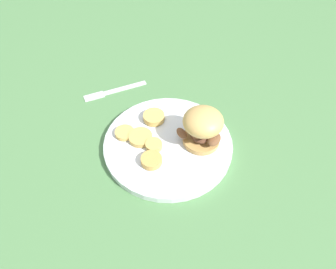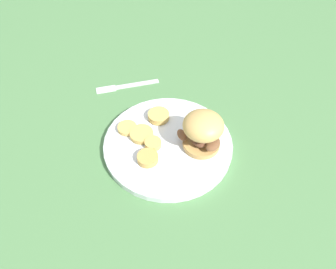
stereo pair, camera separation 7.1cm
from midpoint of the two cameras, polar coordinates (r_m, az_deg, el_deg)
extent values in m
plane|color=#4C7A47|center=(0.75, -2.73, -2.32)|extent=(4.00, 4.00, 0.00)
cylinder|color=white|center=(0.74, -2.76, -1.92)|extent=(0.29, 0.29, 0.02)
torus|color=white|center=(0.74, -2.78, -1.59)|extent=(0.29, 0.29, 0.01)
cylinder|color=tan|center=(0.73, 3.02, -1.00)|extent=(0.08, 0.08, 0.01)
ellipsoid|color=brown|center=(0.70, 5.15, -0.99)|extent=(0.05, 0.05, 0.02)
ellipsoid|color=brown|center=(0.72, -0.43, 0.05)|extent=(0.02, 0.03, 0.01)
ellipsoid|color=brown|center=(0.71, 2.38, 0.00)|extent=(0.03, 0.03, 0.01)
ellipsoid|color=brown|center=(0.73, 2.58, 1.10)|extent=(0.06, 0.06, 0.02)
ellipsoid|color=brown|center=(0.72, 2.66, 0.23)|extent=(0.04, 0.04, 0.02)
ellipsoid|color=#563323|center=(0.72, 2.69, -0.13)|extent=(0.05, 0.06, 0.02)
ellipsoid|color=tan|center=(0.69, 3.21, 2.12)|extent=(0.09, 0.09, 0.05)
cylinder|color=tan|center=(0.76, -10.26, 0.16)|extent=(0.04, 0.04, 0.01)
cylinder|color=tan|center=(0.70, -5.85, -4.65)|extent=(0.05, 0.05, 0.01)
cylinder|color=tan|center=(0.72, -5.21, -2.26)|extent=(0.04, 0.04, 0.01)
cylinder|color=tan|center=(0.78, -5.05, 2.92)|extent=(0.05, 0.05, 0.01)
cylinder|color=tan|center=(0.74, -7.58, -0.64)|extent=(0.05, 0.05, 0.01)
cube|color=silver|center=(0.90, -9.79, 7.91)|extent=(0.12, 0.02, 0.00)
cube|color=silver|center=(0.89, -15.03, 6.33)|extent=(0.05, 0.03, 0.00)
camera|label=1|loc=(0.04, -92.87, -3.31)|focal=35.00mm
camera|label=2|loc=(0.04, 87.13, 3.31)|focal=35.00mm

